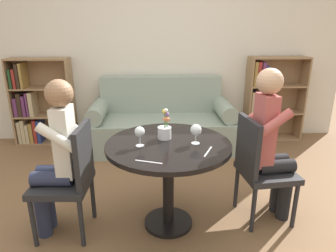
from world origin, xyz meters
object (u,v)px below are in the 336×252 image
(person_left, at_px, (56,157))
(flower_vase, at_px, (165,130))
(person_right, at_px, (272,143))
(chair_left, at_px, (70,176))
(chair_right, at_px, (259,165))
(wine_glass_right, at_px, (196,130))
(wine_glass_left, at_px, (140,132))
(couch, at_px, (162,125))
(bookshelf_right, at_px, (267,99))
(bookshelf_left, at_px, (37,105))

(person_left, bearing_deg, flower_vase, 102.49)
(person_right, bearing_deg, chair_left, 88.02)
(chair_right, bearing_deg, wine_glass_right, 91.75)
(wine_glass_left, height_order, wine_glass_right, wine_glass_right)
(person_left, distance_m, wine_glass_right, 1.06)
(couch, height_order, wine_glass_right, couch)
(bookshelf_right, height_order, person_right, person_right)
(couch, bearing_deg, person_left, -115.76)
(couch, xyz_separation_m, flower_vase, (-0.02, -1.61, 0.50))
(chair_right, height_order, wine_glass_left, chair_right)
(chair_right, bearing_deg, person_right, -85.74)
(couch, distance_m, wine_glass_left, 1.84)
(couch, relative_size, chair_right, 2.09)
(couch, height_order, person_right, person_right)
(bookshelf_left, relative_size, bookshelf_right, 1.00)
(chair_left, height_order, wine_glass_right, chair_left)
(bookshelf_right, relative_size, wine_glass_right, 7.66)
(couch, xyz_separation_m, bookshelf_right, (1.51, 0.27, 0.28))
(bookshelf_left, relative_size, wine_glass_left, 7.74)
(bookshelf_left, bearing_deg, chair_right, -37.73)
(person_left, bearing_deg, person_right, 96.63)
(couch, bearing_deg, flower_vase, -90.83)
(bookshelf_left, bearing_deg, couch, -8.70)
(couch, xyz_separation_m, person_right, (0.84, -1.63, 0.37))
(couch, xyz_separation_m, wine_glass_left, (-0.21, -1.75, 0.53))
(couch, relative_size, person_right, 1.46)
(person_left, relative_size, wine_glass_right, 8.03)
(bookshelf_right, xyz_separation_m, wine_glass_right, (-1.31, -1.99, 0.25))
(person_left, distance_m, wine_glass_left, 0.66)
(couch, xyz_separation_m, person_left, (-0.84, -1.74, 0.34))
(bookshelf_left, bearing_deg, bookshelf_right, 0.04)
(couch, distance_m, wine_glass_right, 1.82)
(person_right, bearing_deg, wine_glass_left, 90.25)
(wine_glass_left, bearing_deg, person_right, 6.49)
(flower_vase, bearing_deg, person_left, -170.36)
(flower_vase, bearing_deg, bookshelf_left, 132.24)
(bookshelf_right, bearing_deg, person_right, -109.53)
(chair_right, xyz_separation_m, person_right, (0.09, 0.02, 0.19))
(couch, distance_m, person_left, 1.97)
(wine_glass_right, bearing_deg, bookshelf_left, 134.08)
(chair_left, bearing_deg, bookshelf_right, 134.55)
(chair_right, distance_m, wine_glass_right, 0.65)
(flower_vase, bearing_deg, wine_glass_right, -27.71)
(wine_glass_right, xyz_separation_m, flower_vase, (-0.23, 0.12, -0.03))
(person_left, distance_m, flower_vase, 0.84)
(wine_glass_right, bearing_deg, couch, 96.82)
(chair_right, distance_m, flower_vase, 0.84)
(couch, xyz_separation_m, wine_glass_right, (0.21, -1.73, 0.53))
(couch, height_order, chair_right, couch)
(person_right, bearing_deg, person_left, 87.54)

